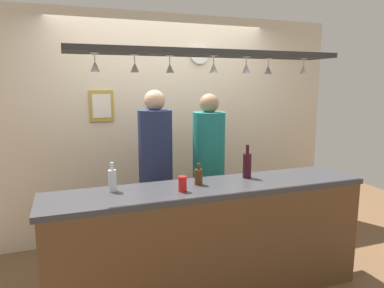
% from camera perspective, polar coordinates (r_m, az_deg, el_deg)
% --- Properties ---
extents(ground_plane, '(8.00, 8.00, 0.00)m').
position_cam_1_polar(ground_plane, '(3.64, 0.57, -20.13)').
color(ground_plane, brown).
extents(back_wall, '(4.40, 0.06, 2.60)m').
position_cam_1_polar(back_wall, '(4.23, -4.62, 2.78)').
color(back_wall, beige).
rests_on(back_wall, ground_plane).
extents(bar_counter, '(2.70, 0.55, 0.98)m').
position_cam_1_polar(bar_counter, '(2.92, 4.14, -13.40)').
color(bar_counter, '#38383D').
rests_on(bar_counter, ground_plane).
extents(overhead_glass_rack, '(2.20, 0.36, 0.04)m').
position_cam_1_polar(overhead_glass_rack, '(2.88, 2.80, 14.41)').
color(overhead_glass_rack, black).
extents(hanging_wineglass_far_left, '(0.07, 0.07, 0.13)m').
position_cam_1_polar(hanging_wineglass_far_left, '(2.64, -15.37, 12.08)').
color(hanging_wineglass_far_left, silver).
rests_on(hanging_wineglass_far_left, overhead_glass_rack).
extents(hanging_wineglass_left, '(0.07, 0.07, 0.13)m').
position_cam_1_polar(hanging_wineglass_left, '(2.74, -9.21, 12.20)').
color(hanging_wineglass_left, silver).
rests_on(hanging_wineglass_left, overhead_glass_rack).
extents(hanging_wineglass_center_left, '(0.07, 0.07, 0.13)m').
position_cam_1_polar(hanging_wineglass_center_left, '(2.82, -3.59, 12.23)').
color(hanging_wineglass_center_left, silver).
rests_on(hanging_wineglass_center_left, overhead_glass_rack).
extents(hanging_wineglass_center, '(0.07, 0.07, 0.13)m').
position_cam_1_polar(hanging_wineglass_center, '(2.82, 3.50, 12.23)').
color(hanging_wineglass_center, silver).
rests_on(hanging_wineglass_center, overhead_glass_rack).
extents(hanging_wineglass_center_right, '(0.07, 0.07, 0.13)m').
position_cam_1_polar(hanging_wineglass_center_right, '(2.95, 8.72, 12.03)').
color(hanging_wineglass_center_right, silver).
rests_on(hanging_wineglass_center_right, overhead_glass_rack).
extents(hanging_wineglass_right, '(0.07, 0.07, 0.13)m').
position_cam_1_polar(hanging_wineglass_right, '(3.20, 12.17, 11.74)').
color(hanging_wineglass_right, silver).
rests_on(hanging_wineglass_right, overhead_glass_rack).
extents(hanging_wineglass_far_right, '(0.07, 0.07, 0.13)m').
position_cam_1_polar(hanging_wineglass_far_right, '(3.28, 17.52, 11.46)').
color(hanging_wineglass_far_right, silver).
rests_on(hanging_wineglass_far_right, overhead_glass_rack).
extents(person_left_navy_shirt, '(0.34, 0.34, 1.75)m').
position_cam_1_polar(person_left_navy_shirt, '(3.57, -5.87, -2.48)').
color(person_left_navy_shirt, '#2D334C').
rests_on(person_left_navy_shirt, ground_plane).
extents(person_middle_teal_shirt, '(0.34, 0.34, 1.71)m').
position_cam_1_polar(person_middle_teal_shirt, '(3.75, 2.71, -2.26)').
color(person_middle_teal_shirt, '#2D334C').
rests_on(person_middle_teal_shirt, ground_plane).
extents(bottle_wine_dark_red, '(0.08, 0.08, 0.30)m').
position_cam_1_polar(bottle_wine_dark_red, '(3.19, 8.87, -3.33)').
color(bottle_wine_dark_red, '#380F19').
rests_on(bottle_wine_dark_red, bar_counter).
extents(bottle_soda_clear, '(0.06, 0.06, 0.23)m').
position_cam_1_polar(bottle_soda_clear, '(2.84, -12.72, -5.65)').
color(bottle_soda_clear, silver).
rests_on(bottle_soda_clear, bar_counter).
extents(bottle_beer_brown_stubby, '(0.07, 0.07, 0.18)m').
position_cam_1_polar(bottle_beer_brown_stubby, '(2.95, 1.06, -5.24)').
color(bottle_beer_brown_stubby, '#512D14').
rests_on(bottle_beer_brown_stubby, bar_counter).
extents(drink_can, '(0.07, 0.07, 0.12)m').
position_cam_1_polar(drink_can, '(2.77, -1.54, -6.45)').
color(drink_can, red).
rests_on(drink_can, bar_counter).
extents(picture_frame_caricature, '(0.26, 0.02, 0.34)m').
position_cam_1_polar(picture_frame_caricature, '(4.04, -14.37, 5.96)').
color(picture_frame_caricature, '#B29338').
rests_on(picture_frame_caricature, back_wall).
extents(picture_frame_crest, '(0.18, 0.02, 0.26)m').
position_cam_1_polar(picture_frame_crest, '(4.14, -6.03, 6.00)').
color(picture_frame_crest, '#B29338').
rests_on(picture_frame_crest, back_wall).
extents(wall_clock, '(0.22, 0.03, 0.22)m').
position_cam_1_polar(wall_clock, '(4.30, 1.22, 14.23)').
color(wall_clock, white).
rests_on(wall_clock, back_wall).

